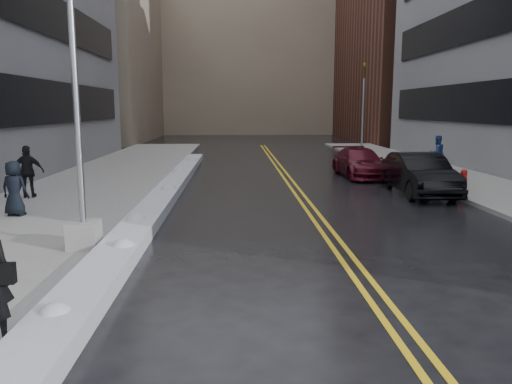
{
  "coord_description": "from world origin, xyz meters",
  "views": [
    {
      "loc": [
        0.08,
        -8.94,
        3.23
      ],
      "look_at": [
        0.56,
        2.51,
        1.3
      ],
      "focal_mm": 35.0,
      "sensor_mm": 36.0,
      "label": 1
    }
  ],
  "objects": [
    {
      "name": "ground",
      "position": [
        0.0,
        0.0,
        0.0
      ],
      "size": [
        160.0,
        160.0,
        0.0
      ],
      "primitive_type": "plane",
      "color": "black",
      "rests_on": "ground"
    },
    {
      "name": "sidewalk_west",
      "position": [
        -5.75,
        10.0,
        0.07
      ],
      "size": [
        5.5,
        50.0,
        0.15
      ],
      "primitive_type": "cube",
      "color": "gray",
      "rests_on": "ground"
    },
    {
      "name": "sidewalk_east",
      "position": [
        10.0,
        10.0,
        0.07
      ],
      "size": [
        4.0,
        50.0,
        0.15
      ],
      "primitive_type": "cube",
      "color": "gray",
      "rests_on": "ground"
    },
    {
      "name": "lane_line_left",
      "position": [
        2.35,
        10.0,
        0.0
      ],
      "size": [
        0.12,
        50.0,
        0.01
      ],
      "primitive_type": "cube",
      "color": "gold",
      "rests_on": "ground"
    },
    {
      "name": "lane_line_right",
      "position": [
        2.65,
        10.0,
        0.0
      ],
      "size": [
        0.12,
        50.0,
        0.01
      ],
      "primitive_type": "cube",
      "color": "gold",
      "rests_on": "ground"
    },
    {
      "name": "snow_ridge",
      "position": [
        -2.45,
        8.0,
        0.17
      ],
      "size": [
        0.9,
        30.0,
        0.34
      ],
      "primitive_type": "cube",
      "color": "silver",
      "rests_on": "ground"
    },
    {
      "name": "building_west_far",
      "position": [
        -15.5,
        44.0,
        9.0
      ],
      "size": [
        14.0,
        22.0,
        18.0
      ],
      "primitive_type": "cube",
      "color": "gray",
      "rests_on": "ground"
    },
    {
      "name": "building_far",
      "position": [
        2.0,
        60.0,
        11.0
      ],
      "size": [
        36.0,
        16.0,
        22.0
      ],
      "primitive_type": "cube",
      "color": "gray",
      "rests_on": "ground"
    },
    {
      "name": "lamppost",
      "position": [
        -3.3,
        2.0,
        2.53
      ],
      "size": [
        0.65,
        0.65,
        7.62
      ],
      "color": "gray",
      "rests_on": "sidewalk_west"
    },
    {
      "name": "fire_hydrant",
      "position": [
        9.0,
        10.0,
        0.55
      ],
      "size": [
        0.26,
        0.26,
        0.73
      ],
      "color": "maroon",
      "rests_on": "sidewalk_east"
    },
    {
      "name": "traffic_signal",
      "position": [
        8.5,
        24.0,
        3.4
      ],
      "size": [
        0.16,
        0.2,
        6.0
      ],
      "color": "gray",
      "rests_on": "sidewalk_east"
    },
    {
      "name": "pedestrian_c",
      "position": [
        -6.29,
        5.5,
        0.95
      ],
      "size": [
        0.86,
        0.65,
        1.6
      ],
      "primitive_type": "imported",
      "rotation": [
        0.0,
        0.0,
        2.95
      ],
      "color": "black",
      "rests_on": "sidewalk_west"
    },
    {
      "name": "pedestrian_d",
      "position": [
        -7.11,
        8.54,
        1.06
      ],
      "size": [
        1.11,
        0.56,
        1.82
      ],
      "primitive_type": "imported",
      "rotation": [
        0.0,
        0.0,
        3.26
      ],
      "color": "black",
      "rests_on": "sidewalk_west"
    },
    {
      "name": "pedestrian_east",
      "position": [
        10.17,
        15.58,
        1.02
      ],
      "size": [
        0.97,
        0.83,
        1.74
      ],
      "primitive_type": "imported",
      "rotation": [
        0.0,
        0.0,
        3.37
      ],
      "color": "navy",
      "rests_on": "sidewalk_east"
    },
    {
      "name": "car_black",
      "position": [
        6.99,
        9.35,
        0.79
      ],
      "size": [
        1.77,
        4.81,
        1.57
      ],
      "primitive_type": "imported",
      "rotation": [
        0.0,
        0.0,
        -0.02
      ],
      "color": "black",
      "rests_on": "ground"
    },
    {
      "name": "car_maroon",
      "position": [
        5.99,
        14.36,
        0.68
      ],
      "size": [
        2.06,
        4.73,
        1.36
      ],
      "primitive_type": "imported",
      "rotation": [
        0.0,
        0.0,
        0.03
      ],
      "color": "#480B18",
      "rests_on": "ground"
    }
  ]
}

